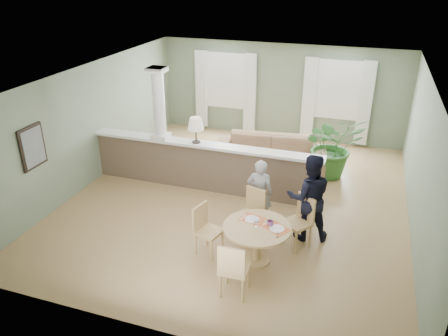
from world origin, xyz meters
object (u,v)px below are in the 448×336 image
(chair_far_boy, at_px, (252,211))
(man_person, at_px, (309,197))
(child_person, at_px, (260,193))
(houseplant, at_px, (333,146))
(chair_near, at_px, (233,268))
(sofa, at_px, (270,154))
(chair_far_man, at_px, (300,219))
(dining_table, at_px, (257,233))
(chair_side, at_px, (206,227))

(chair_far_boy, bearing_deg, man_person, 29.65)
(child_person, bearing_deg, chair_far_boy, 82.13)
(houseplant, xyz_separation_m, chair_near, (-0.96, -4.79, -0.24))
(sofa, distance_m, chair_far_man, 3.26)
(sofa, height_order, child_person, child_person)
(dining_table, height_order, chair_near, chair_near)
(chair_near, height_order, child_person, child_person)
(chair_near, xyz_separation_m, chair_side, (-0.80, 0.94, -0.03))
(chair_far_boy, relative_size, child_person, 0.68)
(chair_side, bearing_deg, dining_table, -72.26)
(sofa, relative_size, man_person, 1.62)
(chair_far_boy, height_order, chair_far_man, chair_far_man)
(sofa, bearing_deg, child_person, -88.29)
(man_person, bearing_deg, chair_far_boy, -2.65)
(sofa, xyz_separation_m, houseplant, (1.49, 0.08, 0.37))
(chair_side, bearing_deg, houseplant, -8.83)
(dining_table, distance_m, chair_far_man, 0.95)
(sofa, relative_size, chair_far_man, 2.84)
(chair_far_man, xyz_separation_m, child_person, (-0.86, 0.41, 0.16))
(dining_table, height_order, chair_side, chair_side)
(chair_near, bearing_deg, chair_side, -51.15)
(chair_far_man, height_order, man_person, man_person)
(sofa, distance_m, houseplant, 1.54)
(chair_far_man, relative_size, child_person, 0.69)
(chair_far_boy, bearing_deg, child_person, 100.55)
(sofa, relative_size, chair_far_boy, 2.92)
(houseplant, relative_size, child_person, 1.12)
(sofa, distance_m, chair_near, 4.74)
(chair_far_man, bearing_deg, child_person, -169.55)
(chair_near, height_order, chair_side, chair_near)
(sofa, relative_size, chair_side, 2.97)
(houseplant, height_order, child_person, houseplant)
(dining_table, distance_m, chair_near, 0.98)
(houseplant, xyz_separation_m, man_person, (-0.15, -2.81, 0.07))
(sofa, xyz_separation_m, chair_far_man, (1.26, -3.00, 0.13))
(houseplant, relative_size, chair_far_boy, 1.65)
(sofa, bearing_deg, houseplant, -3.84)
(houseplant, relative_size, chair_side, 1.68)
(dining_table, xyz_separation_m, chair_far_boy, (-0.29, 0.76, -0.04))
(sofa, relative_size, dining_table, 2.36)
(dining_table, bearing_deg, sofa, 99.93)
(chair_far_man, relative_size, chair_near, 0.99)
(dining_table, relative_size, chair_near, 1.19)
(sofa, xyz_separation_m, chair_side, (-0.27, -3.77, 0.11))
(man_person, bearing_deg, child_person, -25.06)
(chair_far_man, bearing_deg, man_person, 108.88)
(chair_far_boy, distance_m, chair_near, 1.74)
(houseplant, xyz_separation_m, dining_table, (-0.83, -3.82, -0.21))
(houseplant, bearing_deg, dining_table, -102.33)
(dining_table, bearing_deg, chair_far_man, 50.54)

